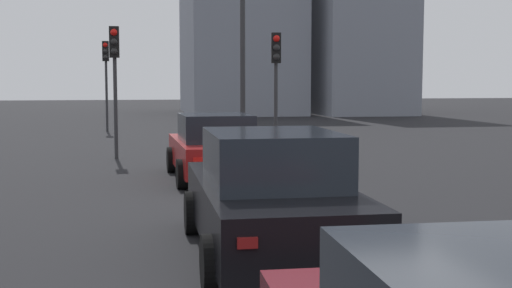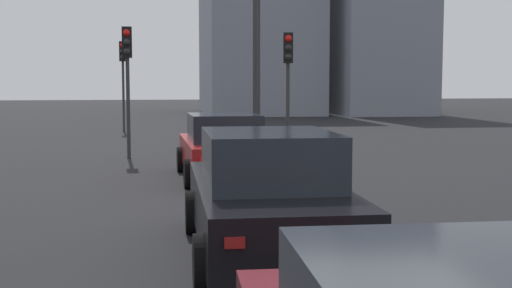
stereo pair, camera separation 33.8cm
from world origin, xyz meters
TOP-DOWN VIEW (x-y plane):
  - car_red_lead at (10.34, -0.11)m, footprint 4.33×2.06m
  - car_black_second at (3.33, 0.04)m, footprint 4.64×2.08m
  - traffic_light_near_left at (14.54, -2.50)m, footprint 0.33×0.30m
  - traffic_light_near_right at (26.01, 2.86)m, footprint 0.32×0.29m
  - traffic_light_far_left at (14.89, 2.23)m, footprint 0.32×0.29m
  - street_lamp_kerbside at (15.87, -1.71)m, footprint 0.56×0.36m
  - street_lamp_far at (21.81, -2.73)m, footprint 0.56×0.36m
  - building_facade_left at (43.16, -14.00)m, footprint 14.08×6.17m
  - building_facade_center at (43.27, -6.00)m, footprint 12.06×7.64m

SIDE VIEW (x-z plane):
  - car_red_lead at x=10.34m, z-range -0.03..1.50m
  - car_black_second at x=3.33m, z-range -0.04..1.61m
  - traffic_light_near_left at x=14.54m, z-range 0.83..4.55m
  - traffic_light_far_left at x=14.89m, z-range 0.85..4.72m
  - traffic_light_near_right at x=26.01m, z-range 0.90..4.99m
  - street_lamp_kerbside at x=15.87m, z-range 0.63..7.03m
  - street_lamp_far at x=21.81m, z-range 0.68..9.45m
  - building_facade_center at x=43.27m, z-range 0.00..11.76m
  - building_facade_left at x=43.16m, z-range 0.00..12.52m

